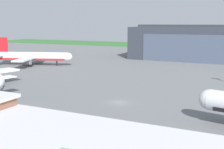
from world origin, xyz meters
The scene contains 4 objects.
ground_plane centered at (0.00, 0.00, 0.00)m, with size 440.00×440.00×0.00m, color slate.
grass_field_strip centered at (0.00, 186.00, 0.04)m, with size 440.00×56.00×0.08m, color #336B32.
maintenance_hangar centered at (4.45, 101.82, 8.63)m, with size 74.30×39.52×18.18m.
airliner_far_left centered at (-62.27, 42.02, 3.94)m, with size 34.86×29.81×12.66m.
Camera 1 is at (29.47, -64.40, 19.17)m, focal length 48.17 mm.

